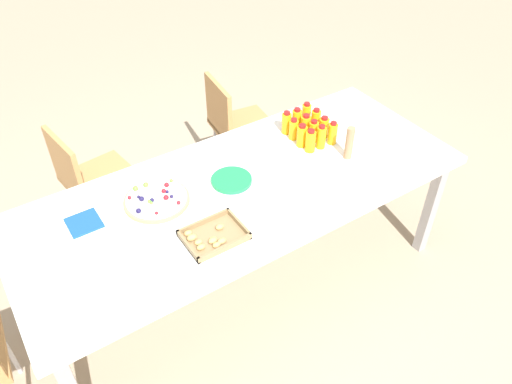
# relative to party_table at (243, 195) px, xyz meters

# --- Properties ---
(ground_plane) EXTENTS (12.00, 12.00, 0.00)m
(ground_plane) POSITION_rel_party_table_xyz_m (0.00, 0.00, -0.69)
(ground_plane) COLOR tan
(party_table) EXTENTS (2.35, 0.95, 0.75)m
(party_table) POSITION_rel_party_table_xyz_m (0.00, 0.00, 0.00)
(party_table) COLOR white
(party_table) RESTS_ON ground_plane
(chair_near_right) EXTENTS (0.45, 0.45, 0.83)m
(chair_near_right) POSITION_rel_party_table_xyz_m (0.57, -0.84, -0.19)
(chair_near_right) COLOR #B7844C
(chair_near_right) RESTS_ON ground_plane
(chair_near_left) EXTENTS (0.44, 0.44, 0.83)m
(chair_near_left) POSITION_rel_party_table_xyz_m (-0.48, -0.87, -0.19)
(chair_near_left) COLOR #B7844C
(chair_near_left) RESTS_ON ground_plane
(juice_bottle_0) EXTENTS (0.05, 0.05, 0.15)m
(juice_bottle_0) POSITION_rel_party_table_xyz_m (-0.63, -0.28, 0.13)
(juice_bottle_0) COLOR #F9AC14
(juice_bottle_0) RESTS_ON party_table
(juice_bottle_1) EXTENTS (0.06, 0.06, 0.14)m
(juice_bottle_1) POSITION_rel_party_table_xyz_m (-0.55, -0.27, 0.12)
(juice_bottle_1) COLOR #F9AD14
(juice_bottle_1) RESTS_ON party_table
(juice_bottle_2) EXTENTS (0.06, 0.06, 0.14)m
(juice_bottle_2) POSITION_rel_party_table_xyz_m (-0.48, -0.28, 0.12)
(juice_bottle_2) COLOR #FAAD14
(juice_bottle_2) RESTS_ON party_table
(juice_bottle_3) EXTENTS (0.06, 0.06, 0.15)m
(juice_bottle_3) POSITION_rel_party_table_xyz_m (-0.63, -0.20, 0.13)
(juice_bottle_3) COLOR #F9AE14
(juice_bottle_3) RESTS_ON party_table
(juice_bottle_4) EXTENTS (0.06, 0.06, 0.13)m
(juice_bottle_4) POSITION_rel_party_table_xyz_m (-0.56, -0.20, 0.12)
(juice_bottle_4) COLOR #FAAD14
(juice_bottle_4) RESTS_ON party_table
(juice_bottle_5) EXTENTS (0.05, 0.05, 0.13)m
(juice_bottle_5) POSITION_rel_party_table_xyz_m (-0.48, -0.21, 0.12)
(juice_bottle_5) COLOR #FAAD14
(juice_bottle_5) RESTS_ON party_table
(juice_bottle_6) EXTENTS (0.06, 0.06, 0.13)m
(juice_bottle_6) POSITION_rel_party_table_xyz_m (-0.64, -0.13, 0.12)
(juice_bottle_6) COLOR #F9AB14
(juice_bottle_6) RESTS_ON party_table
(juice_bottle_7) EXTENTS (0.05, 0.05, 0.14)m
(juice_bottle_7) POSITION_rel_party_table_xyz_m (-0.56, -0.13, 0.12)
(juice_bottle_7) COLOR #F9AC14
(juice_bottle_7) RESTS_ON party_table
(juice_bottle_8) EXTENTS (0.06, 0.06, 0.14)m
(juice_bottle_8) POSITION_rel_party_table_xyz_m (-0.47, -0.12, 0.12)
(juice_bottle_8) COLOR #F9AE14
(juice_bottle_8) RESTS_ON party_table
(juice_bottle_9) EXTENTS (0.05, 0.05, 0.14)m
(juice_bottle_9) POSITION_rel_party_table_xyz_m (-0.63, -0.05, 0.12)
(juice_bottle_9) COLOR #FAAD14
(juice_bottle_9) RESTS_ON party_table
(juice_bottle_10) EXTENTS (0.05, 0.05, 0.15)m
(juice_bottle_10) POSITION_rel_party_table_xyz_m (-0.55, -0.05, 0.13)
(juice_bottle_10) COLOR #F9AE14
(juice_bottle_10) RESTS_ON party_table
(juice_bottle_11) EXTENTS (0.06, 0.06, 0.14)m
(juice_bottle_11) POSITION_rel_party_table_xyz_m (-0.48, -0.06, 0.12)
(juice_bottle_11) COLOR #FAAD14
(juice_bottle_11) RESTS_ON party_table
(fruit_pizza) EXTENTS (0.33, 0.33, 0.05)m
(fruit_pizza) POSITION_rel_party_table_xyz_m (0.42, -0.14, 0.07)
(fruit_pizza) COLOR tan
(fruit_pizza) RESTS_ON party_table
(snack_tray) EXTENTS (0.28, 0.21, 0.04)m
(snack_tray) POSITION_rel_party_table_xyz_m (0.31, 0.24, 0.07)
(snack_tray) COLOR olive
(snack_tray) RESTS_ON party_table
(plate_stack) EXTENTS (0.21, 0.21, 0.02)m
(plate_stack) POSITION_rel_party_table_xyz_m (0.03, -0.06, 0.07)
(plate_stack) COLOR #1E8C4C
(plate_stack) RESTS_ON party_table
(napkin_stack) EXTENTS (0.15, 0.15, 0.01)m
(napkin_stack) POSITION_rel_party_table_xyz_m (0.77, -0.18, 0.06)
(napkin_stack) COLOR #194CA5
(napkin_stack) RESTS_ON party_table
(cardboard_tube) EXTENTS (0.04, 0.04, 0.19)m
(cardboard_tube) POSITION_rel_party_table_xyz_m (-0.62, 0.11, 0.15)
(cardboard_tube) COLOR #9E7A56
(cardboard_tube) RESTS_ON party_table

